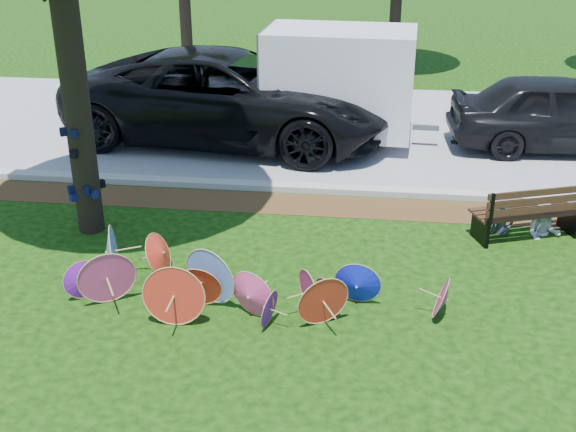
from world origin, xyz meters
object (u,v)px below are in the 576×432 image
(black_van, at_px, (230,97))
(dark_pickup, at_px, (563,113))
(park_bench, at_px, (525,210))
(person_left, at_px, (504,204))
(parasol_pile, at_px, (215,281))
(person_right, at_px, (547,203))
(cargo_trailer, at_px, (340,81))

(black_van, height_order, dark_pickup, black_van)
(park_bench, xyz_separation_m, person_left, (-0.35, 0.05, 0.07))
(black_van, height_order, person_left, black_van)
(dark_pickup, distance_m, person_left, 5.06)
(parasol_pile, distance_m, park_bench, 5.50)
(person_left, height_order, person_right, person_right)
(parasol_pile, xyz_separation_m, cargo_trailer, (1.29, 7.48, 1.07))
(cargo_trailer, bearing_deg, person_left, -53.32)
(cargo_trailer, bearing_deg, park_bench, -50.70)
(parasol_pile, bearing_deg, park_bench, 31.07)
(park_bench, bearing_deg, black_van, 123.00)
(person_right, bearing_deg, parasol_pile, -141.62)
(black_van, xyz_separation_m, dark_pickup, (7.49, 0.27, -0.19))
(parasol_pile, relative_size, person_right, 4.66)
(dark_pickup, relative_size, cargo_trailer, 1.51)
(dark_pickup, height_order, cargo_trailer, cargo_trailer)
(cargo_trailer, distance_m, person_left, 5.60)
(person_left, relative_size, person_right, 0.93)
(black_van, bearing_deg, park_bench, -120.46)
(dark_pickup, height_order, park_bench, dark_pickup)
(cargo_trailer, relative_size, person_left, 2.97)
(parasol_pile, distance_m, black_van, 7.42)
(dark_pickup, xyz_separation_m, person_left, (-1.92, -4.67, -0.29))
(person_right, bearing_deg, black_van, 153.57)
(parasol_pile, distance_m, person_left, 5.24)
(dark_pickup, xyz_separation_m, person_right, (-1.22, -4.67, -0.25))
(person_left, xyz_separation_m, person_right, (0.70, 0.00, 0.04))
(cargo_trailer, xyz_separation_m, park_bench, (3.42, -4.64, -0.97))
(dark_pickup, distance_m, person_right, 4.84)
(black_van, height_order, cargo_trailer, cargo_trailer)
(black_van, relative_size, dark_pickup, 1.50)
(parasol_pile, distance_m, person_right, 5.83)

